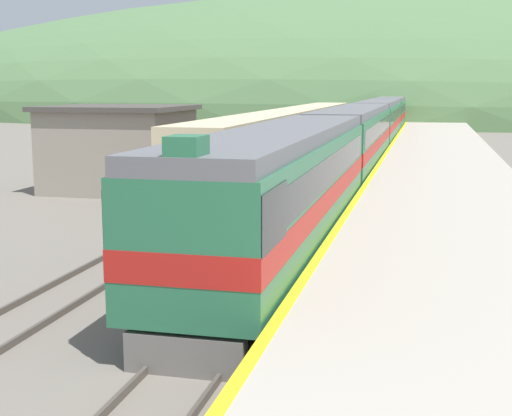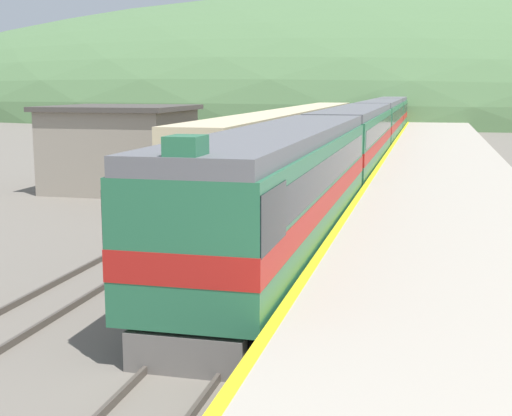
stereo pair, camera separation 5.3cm
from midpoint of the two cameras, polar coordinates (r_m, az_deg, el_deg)
track_main at (r=64.28m, az=9.74°, el=4.91°), size 1.52×180.00×0.16m
track_siding at (r=64.76m, az=5.59°, el=5.04°), size 1.52×180.00×0.16m
platform at (r=44.19m, az=14.52°, el=3.21°), size 7.00×140.00×1.10m
distant_hills at (r=138.20m, az=11.87°, el=7.32°), size 228.11×102.65×44.64m
station_shed at (r=37.47m, az=-10.91°, el=4.76°), size 6.86×6.61×4.34m
express_train_lead_car at (r=21.69m, az=2.07°, el=1.54°), size 3.01×19.03×4.44m
carriage_second at (r=42.66m, az=7.81°, el=5.47°), size 3.00×21.32×4.08m
carriage_third at (r=64.75m, az=9.83°, el=6.84°), size 3.00×21.32×4.08m
carriage_fourth at (r=86.89m, az=10.82°, el=7.51°), size 3.00×21.32×4.08m
siding_train at (r=47.83m, az=2.75°, el=5.67°), size 2.90×42.20×3.78m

